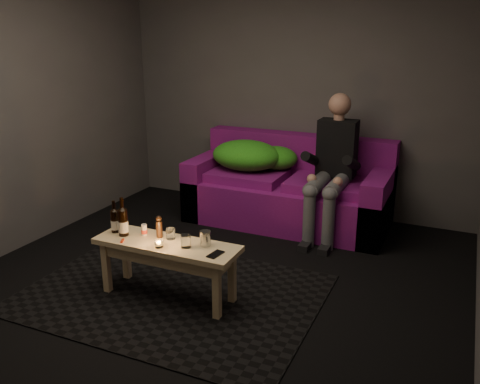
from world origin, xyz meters
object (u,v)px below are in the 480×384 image
(sofa, at_px, (289,192))
(person, at_px, (332,164))
(coffee_table, at_px, (167,252))
(beer_bottle_a, at_px, (115,221))
(beer_bottle_b, at_px, (123,222))
(steel_cup, at_px, (205,238))

(sofa, height_order, person, person)
(person, bearing_deg, coffee_table, -113.58)
(coffee_table, relative_size, beer_bottle_a, 4.36)
(beer_bottle_b, distance_m, steel_cup, 0.68)
(beer_bottle_a, distance_m, beer_bottle_b, 0.11)
(beer_bottle_b, bearing_deg, beer_bottle_a, 164.35)
(person, distance_m, beer_bottle_a, 2.21)
(beer_bottle_b, height_order, steel_cup, beer_bottle_b)
(beer_bottle_a, relative_size, steel_cup, 2.30)
(person, xyz_separation_m, coffee_table, (-0.79, -1.81, -0.35))
(beer_bottle_a, xyz_separation_m, beer_bottle_b, (0.10, -0.03, 0.02))
(coffee_table, distance_m, steel_cup, 0.33)
(person, relative_size, beer_bottle_b, 4.55)
(sofa, relative_size, coffee_table, 1.85)
(sofa, distance_m, steel_cup, 1.92)
(sofa, bearing_deg, person, -19.21)
(person, xyz_separation_m, steel_cup, (-0.49, -1.74, -0.21))
(coffee_table, bearing_deg, person, 66.42)
(person, bearing_deg, steel_cup, -105.85)
(person, distance_m, steel_cup, 1.82)
(sofa, bearing_deg, steel_cup, -90.03)
(beer_bottle_a, height_order, beer_bottle_b, beer_bottle_b)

